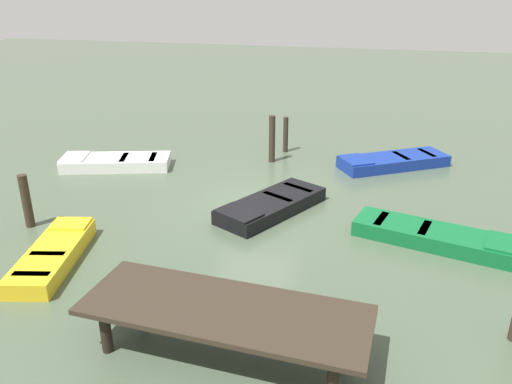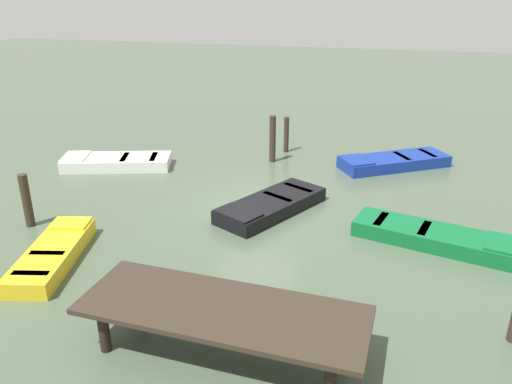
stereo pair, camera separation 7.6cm
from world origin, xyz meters
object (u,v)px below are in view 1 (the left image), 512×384
(rowboat_white, at_px, (115,162))
(mooring_piling_center, at_px, (286,135))
(dock_segment, at_px, (225,313))
(rowboat_blue, at_px, (393,161))
(rowboat_green, at_px, (438,237))
(mooring_piling_mid_right, at_px, (26,201))
(rowboat_yellow, at_px, (53,254))
(mooring_piling_mid_left, at_px, (272,139))
(rowboat_black, at_px, (271,205))

(rowboat_white, bearing_deg, mooring_piling_center, -165.72)
(dock_segment, height_order, rowboat_blue, dock_segment)
(dock_segment, distance_m, rowboat_green, 6.66)
(rowboat_blue, distance_m, mooring_piling_center, 4.23)
(mooring_piling_mid_right, bearing_deg, dock_segment, 151.96)
(rowboat_green, bearing_deg, dock_segment, -112.77)
(dock_segment, height_order, mooring_piling_center, mooring_piling_center)
(rowboat_yellow, xyz_separation_m, mooring_piling_mid_right, (1.81, -1.57, 0.53))
(rowboat_blue, bearing_deg, mooring_piling_mid_left, -26.07)
(rowboat_green, relative_size, mooring_piling_mid_right, 2.86)
(rowboat_green, height_order, mooring_piling_center, mooring_piling_center)
(dock_segment, bearing_deg, mooring_piling_mid_left, -78.44)
(rowboat_yellow, relative_size, mooring_piling_mid_left, 1.95)
(mooring_piling_center, xyz_separation_m, mooring_piling_mid_right, (5.47, 8.31, 0.05))
(dock_segment, bearing_deg, rowboat_white, -47.94)
(mooring_piling_mid_left, relative_size, mooring_piling_mid_right, 1.16)
(rowboat_white, distance_m, mooring_piling_mid_right, 4.95)
(mooring_piling_mid_right, bearing_deg, rowboat_green, -171.15)
(rowboat_blue, height_order, mooring_piling_mid_left, mooring_piling_mid_left)
(rowboat_black, height_order, mooring_piling_mid_right, mooring_piling_mid_right)
(rowboat_blue, bearing_deg, mooring_piling_center, -43.59)
(dock_segment, height_order, rowboat_green, dock_segment)
(dock_segment, bearing_deg, mooring_piling_center, -80.54)
(rowboat_yellow, xyz_separation_m, rowboat_green, (-8.96, -3.25, -0.00))
(rowboat_black, relative_size, rowboat_white, 0.94)
(rowboat_green, height_order, mooring_piling_mid_left, mooring_piling_mid_left)
(mooring_piling_mid_left, bearing_deg, mooring_piling_mid_right, 53.32)
(dock_segment, relative_size, rowboat_black, 1.39)
(rowboat_white, bearing_deg, dock_segment, 111.75)
(dock_segment, height_order, mooring_piling_mid_left, mooring_piling_mid_left)
(rowboat_green, bearing_deg, mooring_piling_mid_left, 150.61)
(rowboat_white, height_order, rowboat_blue, same)
(rowboat_black, bearing_deg, rowboat_white, -82.70)
(rowboat_white, height_order, mooring_piling_mid_right, mooring_piling_mid_right)
(rowboat_black, relative_size, rowboat_blue, 0.93)
(rowboat_black, bearing_deg, dock_segment, 33.06)
(dock_segment, relative_size, rowboat_blue, 1.29)
(rowboat_white, distance_m, rowboat_yellow, 6.77)
(rowboat_black, bearing_deg, mooring_piling_mid_right, -39.69)
(rowboat_black, xyz_separation_m, mooring_piling_center, (0.73, -5.74, 0.48))
(mooring_piling_center, bearing_deg, mooring_piling_mid_right, 56.63)
(rowboat_black, relative_size, rowboat_green, 0.88)
(rowboat_black, bearing_deg, rowboat_yellow, -18.85)
(rowboat_white, relative_size, mooring_piling_mid_left, 2.30)
(mooring_piling_center, bearing_deg, rowboat_yellow, 69.68)
(dock_segment, relative_size, mooring_piling_mid_left, 3.00)
(rowboat_green, distance_m, mooring_piling_mid_left, 7.73)
(dock_segment, distance_m, mooring_piling_mid_right, 7.67)
(rowboat_yellow, height_order, mooring_piling_mid_right, mooring_piling_mid_right)
(rowboat_yellow, distance_m, rowboat_blue, 11.96)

